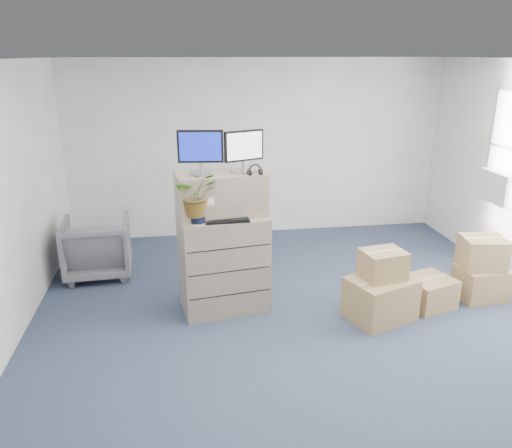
# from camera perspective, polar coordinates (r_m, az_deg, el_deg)

# --- Properties ---
(ground) EXTENTS (7.00, 7.00, 0.00)m
(ground) POSITION_cam_1_polar(r_m,az_deg,el_deg) (5.35, 6.21, -13.41)
(ground) COLOR #283048
(ground) RESTS_ON ground
(wall_back) EXTENTS (6.00, 0.02, 2.80)m
(wall_back) POSITION_cam_1_polar(r_m,az_deg,el_deg) (8.10, 0.23, 8.58)
(wall_back) COLOR beige
(wall_back) RESTS_ON ground
(ac_unit) EXTENTS (0.24, 0.60, 0.40)m
(ac_unit) POSITION_cam_1_polar(r_m,az_deg,el_deg) (7.26, 26.10, 3.82)
(ac_unit) COLOR silver
(ac_unit) RESTS_ON wall_right
(filing_cabinet_lower) EXTENTS (1.04, 0.73, 1.13)m
(filing_cabinet_lower) POSITION_cam_1_polar(r_m,az_deg,el_deg) (5.77, -3.72, -4.48)
(filing_cabinet_lower) COLOR gray
(filing_cabinet_lower) RESTS_ON ground
(filing_cabinet_upper) EXTENTS (1.03, 0.62, 0.48)m
(filing_cabinet_upper) POSITION_cam_1_polar(r_m,az_deg,el_deg) (5.55, -4.03, 3.39)
(filing_cabinet_upper) COLOR gray
(filing_cabinet_upper) RESTS_ON filing_cabinet_lower
(monitor_left) EXTENTS (0.49, 0.21, 0.48)m
(monitor_left) POSITION_cam_1_polar(r_m,az_deg,el_deg) (5.38, -6.37, 8.41)
(monitor_left) COLOR #99999E
(monitor_left) RESTS_ON filing_cabinet_upper
(monitor_right) EXTENTS (0.45, 0.25, 0.46)m
(monitor_right) POSITION_cam_1_polar(r_m,az_deg,el_deg) (5.47, -1.38, 8.57)
(monitor_right) COLOR #99999E
(monitor_right) RESTS_ON filing_cabinet_upper
(headphones) EXTENTS (0.15, 0.04, 0.15)m
(headphones) POSITION_cam_1_polar(r_m,az_deg,el_deg) (5.40, -0.12, 6.08)
(headphones) COLOR black
(headphones) RESTS_ON filing_cabinet_upper
(keyboard) EXTENTS (0.48, 0.21, 0.03)m
(keyboard) POSITION_cam_1_polar(r_m,az_deg,el_deg) (5.41, -3.32, 0.46)
(keyboard) COLOR black
(keyboard) RESTS_ON filing_cabinet_lower
(mouse) EXTENTS (0.11, 0.07, 0.04)m
(mouse) POSITION_cam_1_polar(r_m,az_deg,el_deg) (5.57, -0.04, 1.09)
(mouse) COLOR silver
(mouse) RESTS_ON filing_cabinet_lower
(water_bottle) EXTENTS (0.08, 0.08, 0.29)m
(water_bottle) POSITION_cam_1_polar(r_m,az_deg,el_deg) (5.62, -3.14, 2.57)
(water_bottle) COLOR gray
(water_bottle) RESTS_ON filing_cabinet_lower
(phone_dock) EXTENTS (0.07, 0.06, 0.15)m
(phone_dock) POSITION_cam_1_polar(r_m,az_deg,el_deg) (5.60, -3.94, 1.48)
(phone_dock) COLOR silver
(phone_dock) RESTS_ON filing_cabinet_lower
(external_drive) EXTENTS (0.20, 0.16, 0.06)m
(external_drive) POSITION_cam_1_polar(r_m,az_deg,el_deg) (5.77, -0.89, 1.83)
(external_drive) COLOR black
(external_drive) RESTS_ON filing_cabinet_lower
(tissue_box) EXTENTS (0.25, 0.15, 0.09)m
(tissue_box) POSITION_cam_1_polar(r_m,az_deg,el_deg) (5.68, -1.09, 2.35)
(tissue_box) COLOR #4395E4
(tissue_box) RESTS_ON external_drive
(potted_plant) EXTENTS (0.44, 0.48, 0.46)m
(potted_plant) POSITION_cam_1_polar(r_m,az_deg,el_deg) (5.29, -6.78, 2.77)
(potted_plant) COLOR #92A988
(potted_plant) RESTS_ON filing_cabinet_lower
(office_chair) EXTENTS (0.89, 0.84, 0.87)m
(office_chair) POSITION_cam_1_polar(r_m,az_deg,el_deg) (7.00, -17.71, -2.24)
(office_chair) COLOR slate
(office_chair) RESTS_ON ground
(cardboard_boxes) EXTENTS (2.12, 0.95, 0.80)m
(cardboard_boxes) POSITION_cam_1_polar(r_m,az_deg,el_deg) (6.17, 18.87, -6.42)
(cardboard_boxes) COLOR olive
(cardboard_boxes) RESTS_ON ground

